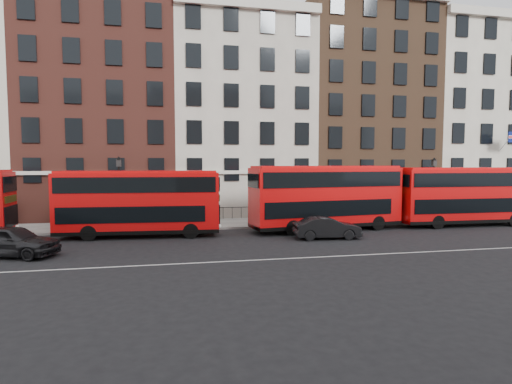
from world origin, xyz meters
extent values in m
plane|color=black|center=(0.00, 0.00, 0.00)|extent=(120.00, 120.00, 0.00)
cube|color=gray|center=(0.00, 10.50, 0.07)|extent=(80.00, 5.00, 0.15)
cube|color=gray|center=(0.00, 8.00, 0.08)|extent=(80.00, 0.30, 0.16)
cube|color=white|center=(0.00, -2.00, 0.01)|extent=(70.00, 0.12, 0.01)
cube|color=brown|center=(-12.80, 18.00, 11.00)|extent=(12.80, 10.00, 22.00)
cube|color=#9F9A8C|center=(0.00, 18.00, 9.50)|extent=(12.80, 10.00, 19.00)
cube|color=beige|center=(0.00, 12.75, 18.60)|extent=(12.80, 0.50, 0.80)
cube|color=brown|center=(12.80, 18.00, 10.50)|extent=(12.80, 10.00, 21.00)
cube|color=#AFA997|center=(25.60, 18.00, 10.00)|extent=(12.80, 10.00, 20.00)
cube|color=beige|center=(25.60, 12.75, 19.60)|extent=(12.80, 0.50, 0.80)
cube|color=black|center=(-16.78, 6.30, 1.59)|extent=(0.19, 2.26, 1.33)
cube|color=black|center=(-16.78, 6.30, 2.69)|extent=(0.17, 1.95, 0.43)
cube|color=red|center=(-8.83, 6.04, 2.34)|extent=(10.70, 3.18, 3.97)
cube|color=black|center=(-8.83, 6.04, 0.47)|extent=(10.71, 3.22, 0.24)
cube|color=black|center=(-9.13, 6.06, 1.66)|extent=(9.50, 3.19, 1.06)
cube|color=black|center=(-8.83, 6.04, 3.57)|extent=(10.31, 3.24, 1.01)
cube|color=red|center=(-8.83, 6.04, 4.38)|extent=(10.39, 2.96, 0.18)
cube|color=black|center=(-3.51, 5.71, 1.56)|extent=(0.22, 2.21, 1.31)
cube|color=black|center=(-3.51, 5.71, 2.64)|extent=(0.20, 1.91, 0.42)
cylinder|color=black|center=(-5.48, 4.70, 0.50)|extent=(1.02, 0.35, 1.01)
cylinder|color=black|center=(-5.34, 6.95, 0.50)|extent=(1.02, 0.35, 1.01)
cylinder|color=black|center=(-11.91, 5.11, 0.50)|extent=(1.02, 0.35, 1.01)
cylinder|color=black|center=(-11.77, 7.36, 0.50)|extent=(1.02, 0.35, 1.01)
cube|color=red|center=(4.49, 6.04, 2.50)|extent=(11.55, 4.07, 4.25)
cube|color=black|center=(4.49, 6.04, 0.51)|extent=(11.56, 4.11, 0.26)
cube|color=black|center=(4.17, 6.00, 1.78)|extent=(10.28, 3.99, 1.13)
cube|color=black|center=(4.49, 6.04, 3.82)|extent=(11.14, 4.10, 1.08)
cube|color=red|center=(4.49, 6.04, 4.68)|extent=(11.21, 3.81, 0.19)
cube|color=black|center=(10.14, 6.75, 1.67)|extent=(0.38, 2.36, 1.40)
cube|color=black|center=(10.14, 6.75, 2.82)|extent=(0.34, 2.04, 0.45)
cylinder|color=black|center=(8.27, 5.30, 0.54)|extent=(1.11, 0.43, 1.08)
cylinder|color=black|center=(7.97, 7.69, 0.54)|extent=(1.11, 0.43, 1.08)
cylinder|color=black|center=(1.43, 4.45, 0.54)|extent=(1.11, 0.43, 1.08)
cylinder|color=black|center=(1.13, 6.84, 0.54)|extent=(1.11, 0.43, 1.08)
cube|color=red|center=(16.14, 6.04, 2.43)|extent=(11.02, 2.75, 4.13)
cube|color=black|center=(16.14, 6.04, 0.49)|extent=(11.02, 2.79, 0.25)
cube|color=black|center=(15.82, 6.05, 1.73)|extent=(9.77, 2.81, 1.10)
cube|color=black|center=(16.14, 6.04, 3.72)|extent=(10.60, 2.82, 1.05)
cube|color=red|center=(16.14, 6.04, 4.55)|extent=(10.70, 2.53, 0.19)
cylinder|color=black|center=(19.71, 7.17, 0.52)|extent=(1.05, 0.31, 1.05)
cylinder|color=black|center=(12.98, 4.91, 0.52)|extent=(1.05, 0.31, 1.05)
cylinder|color=black|center=(13.01, 7.25, 0.52)|extent=(1.05, 0.31, 1.05)
imported|color=#242326|center=(-15.01, 1.35, 0.84)|extent=(5.30, 3.44, 1.68)
imported|color=black|center=(3.30, 2.85, 0.73)|extent=(4.50, 1.84, 1.45)
cylinder|color=black|center=(-10.50, 9.06, 2.45)|extent=(0.14, 0.14, 4.60)
cylinder|color=black|center=(-10.50, 9.06, 0.45)|extent=(0.32, 0.32, 0.60)
cube|color=#262626|center=(-10.50, 9.06, 5.00)|extent=(0.32, 0.32, 0.55)
cone|color=black|center=(-10.50, 9.06, 5.35)|extent=(0.44, 0.44, 0.25)
cylinder|color=black|center=(15.41, 8.96, 2.45)|extent=(0.14, 0.14, 4.60)
cylinder|color=black|center=(15.41, 8.96, 0.45)|extent=(0.32, 0.32, 0.60)
cube|color=#262626|center=(15.41, 8.96, 5.00)|extent=(0.32, 0.32, 0.55)
cone|color=black|center=(15.41, 8.96, 5.35)|extent=(0.44, 0.44, 0.25)
camera|label=1|loc=(-6.41, -21.71, 4.91)|focal=28.00mm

